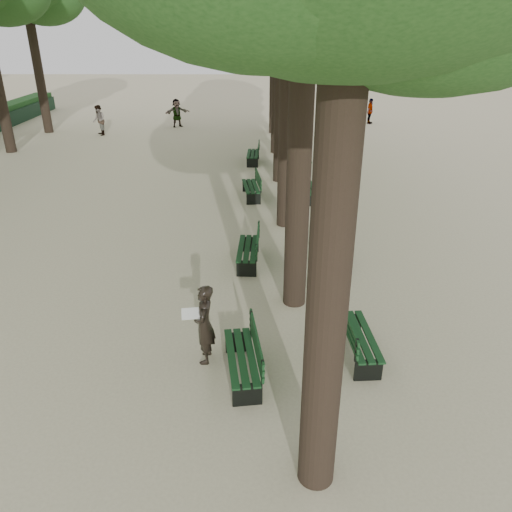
{
  "coord_description": "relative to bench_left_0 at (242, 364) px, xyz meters",
  "views": [
    {
      "loc": [
        0.67,
        -7.22,
        6.0
      ],
      "look_at": [
        0.6,
        3.0,
        1.2
      ],
      "focal_mm": 35.0,
      "sensor_mm": 36.0,
      "label": 1
    }
  ],
  "objects": [
    {
      "name": "bench_right_1",
      "position": [
        2.27,
        5.39,
        0.0
      ],
      "size": [
        0.72,
        1.84,
        0.92
      ],
      "color": "black",
      "rests_on": "ground"
    },
    {
      "name": "bench_left_3",
      "position": [
        0.0,
        15.59,
        0.0
      ],
      "size": [
        0.62,
        1.82,
        0.92
      ],
      "color": "black",
      "rests_on": "ground"
    },
    {
      "name": "pedestrian_c",
      "position": [
        7.45,
        25.71,
        0.52
      ],
      "size": [
        0.71,
        0.97,
        1.59
      ],
      "primitive_type": "imported",
      "rotation": [
        0.0,
        0.0,
        1.1
      ],
      "color": "#262628",
      "rests_on": "ground"
    },
    {
      "name": "pedestrian_a",
      "position": [
        -9.0,
        21.89,
        0.58
      ],
      "size": [
        0.68,
        0.9,
        1.71
      ],
      "primitive_type": "imported",
      "rotation": [
        0.0,
        0.0,
        5.17
      ],
      "color": "#262628",
      "rests_on": "ground"
    },
    {
      "name": "bench_left_0",
      "position": [
        0.0,
        0.0,
        0.0
      ],
      "size": [
        0.81,
        1.86,
        0.92
      ],
      "color": "black",
      "rests_on": "ground"
    },
    {
      "name": "man_with_map",
      "position": [
        -0.73,
        0.51,
        0.54
      ],
      "size": [
        0.6,
        0.65,
        1.62
      ],
      "color": "black",
      "rests_on": "ground"
    },
    {
      "name": "bench_right_0",
      "position": [
        2.27,
        0.68,
        0.0
      ],
      "size": [
        0.69,
        1.83,
        0.92
      ],
      "color": "black",
      "rests_on": "ground"
    },
    {
      "name": "pedestrian_e",
      "position": [
        -4.88,
        24.55,
        0.58
      ],
      "size": [
        1.55,
        1.05,
        1.71
      ],
      "primitive_type": "imported",
      "rotation": [
        0.0,
        0.0,
        0.49
      ],
      "color": "#262628",
      "rests_on": "ground"
    },
    {
      "name": "bench_right_3",
      "position": [
        2.27,
        14.8,
        0.0
      ],
      "size": [
        0.73,
        1.84,
        0.92
      ],
      "color": "black",
      "rests_on": "ground"
    },
    {
      "name": "bench_right_2",
      "position": [
        2.27,
        10.32,
        0.0
      ],
      "size": [
        0.66,
        1.83,
        0.92
      ],
      "color": "black",
      "rests_on": "ground"
    },
    {
      "name": "bench_left_1",
      "position": [
        0.0,
        4.83,
        0.0
      ],
      "size": [
        0.63,
        1.82,
        0.92
      ],
      "color": "black",
      "rests_on": "ground"
    },
    {
      "name": "bench_left_2",
      "position": [
        0.0,
        10.48,
        0.0
      ],
      "size": [
        0.78,
        1.86,
        0.92
      ],
      "color": "black",
      "rests_on": "ground"
    },
    {
      "name": "ground",
      "position": [
        -0.37,
        -0.26,
        -0.27
      ],
      "size": [
        120.0,
        120.0,
        0.0
      ],
      "primitive_type": "plane",
      "color": "#C2B892",
      "rests_on": "ground"
    }
  ]
}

